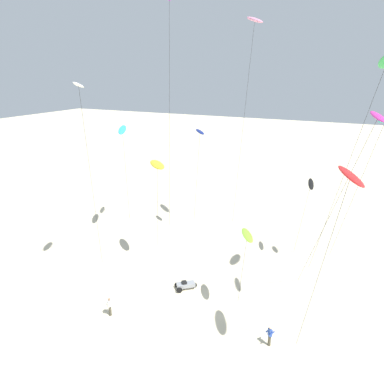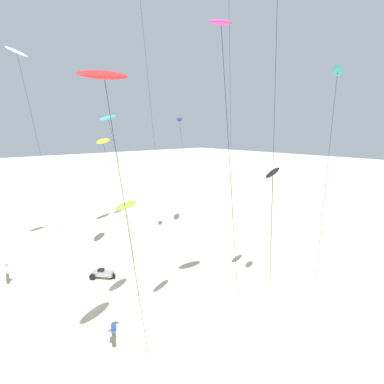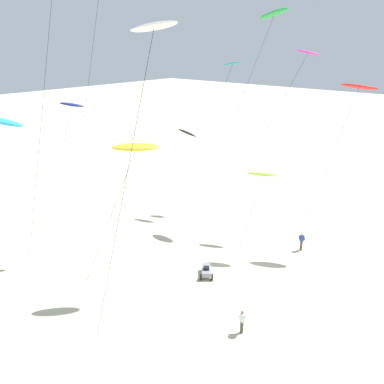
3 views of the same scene
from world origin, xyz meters
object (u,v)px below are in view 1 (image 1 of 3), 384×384
Objects in this scene: kite_red at (350,177)px; kite_flyer_middle at (110,306)px; kite_purple at (169,5)px; beach_buggy at (185,285)px; kite_teal at (383,126)px; kite_white at (79,88)px; kite_magenta at (376,122)px; kite_navy at (200,133)px; kite_cyan at (122,130)px; kite_yellow at (157,165)px; kite_lime at (247,236)px; kite_pink at (254,22)px; kite_flyer_nearest at (270,335)px; kite_black at (311,185)px.

kite_red is 21.23m from kite_flyer_middle.
kite_purple is 13.35× the size of beach_buggy.
kite_white reaches higher than kite_teal.
kite_white is (-21.55, -2.49, 1.72)m from kite_magenta.
kite_red is at bearing 1.37° from kite_flyer_middle.
kite_navy is at bearing 171.70° from kite_teal.
kite_cyan is 26.25m from kite_magenta.
kite_red is at bearing -28.07° from kite_cyan.
kite_yellow is at bearing 92.42° from kite_flyer_middle.
kite_lime is (9.57, -12.16, -5.46)m from kite_navy.
kite_teal reaches higher than kite_red.
kite_white is (-9.64, -15.33, -5.95)m from kite_pink.
kite_flyer_nearest is (12.46, -14.89, -11.80)m from kite_navy.
kite_white reaches higher than beach_buggy.
kite_magenta is at bearing 18.09° from kite_flyer_middle.
kite_flyer_middle is (-12.83, -2.30, 0.00)m from kite_flyer_nearest.
kite_magenta is at bearing -16.67° from kite_cyan.
kite_teal is 9.42× the size of kite_flyer_middle.
kite_pink is 14.89× the size of kite_flyer_nearest.
kite_teal is 27.41m from kite_flyer_middle.
kite_lime is 0.51× the size of kite_red.
kite_purple is at bearing 142.41° from kite_lime.
kite_lime reaches higher than kite_flyer_middle.
kite_magenta is 2.28× the size of kite_lime.
kite_teal is at bearing 65.36° from kite_flyer_nearest.
kite_pink is 2.21× the size of kite_yellow.
kite_flyer_nearest is at bearing -90.92° from kite_black.
beach_buggy is (-8.86, 3.79, -0.46)m from kite_flyer_nearest.
kite_navy reaches higher than kite_flyer_nearest.
kite_yellow is at bearing -95.17° from kite_navy.
kite_magenta is at bearing -1.49° from beach_buggy.
beach_buggy is at bearing 156.83° from kite_flyer_nearest.
kite_yellow is 0.83× the size of kite_cyan.
kite_flyer_middle is (-5.67, -18.58, -23.16)m from kite_pink.
kite_navy is at bearing 146.34° from kite_magenta.
kite_white is 21.20m from kite_red.
kite_cyan is at bearing 151.93° from kite_red.
kite_pink is at bearing 34.49° from kite_purple.
kite_teal is 1.72× the size of kite_black.
kite_navy reaches higher than beach_buggy.
kite_lime is (11.31, -8.71, -18.08)m from kite_purple.
kite_yellow is 9.86m from kite_white.
kite_black reaches higher than beach_buggy.
kite_navy reaches higher than kite_flyer_middle.
kite_pink is 0.95× the size of kite_purple.
kite_cyan reaches higher than kite_navy.
kite_pink is at bearing 107.53° from kite_lime.
kite_flyer_middle is (-16.64, -0.40, -13.17)m from kite_red.
kite_navy is 7.89× the size of kite_flyer_nearest.
kite_lime is (-8.51, -9.52, -7.76)m from kite_teal.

